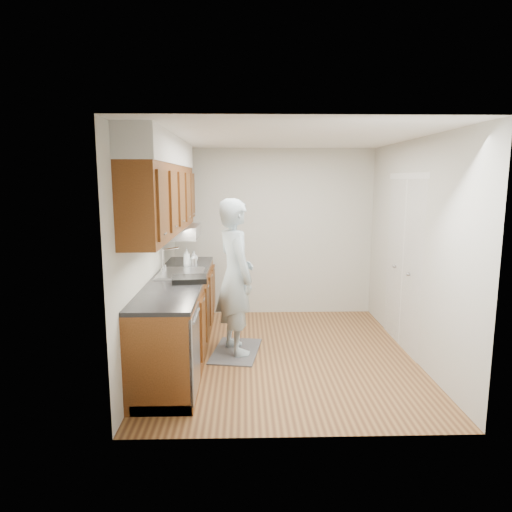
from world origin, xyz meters
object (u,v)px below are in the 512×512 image
at_px(soap_bottle_c, 194,256).
at_px(dish_rack, 189,279).
at_px(steel_can, 193,263).
at_px(person, 235,266).
at_px(soap_bottle_a, 187,258).
at_px(soap_bottle_b, 193,260).

distance_m(soap_bottle_c, dish_rack, 1.22).
height_order(soap_bottle_c, steel_can, soap_bottle_c).
distance_m(person, soap_bottle_c, 1.05).
distance_m(person, steel_can, 0.74).
height_order(soap_bottle_a, dish_rack, soap_bottle_a).
distance_m(soap_bottle_b, soap_bottle_c, 0.34).
height_order(soap_bottle_a, soap_bottle_b, soap_bottle_a).
distance_m(person, soap_bottle_b, 0.77).
bearing_deg(soap_bottle_b, soap_bottle_a, -172.96).
bearing_deg(soap_bottle_b, steel_can, -85.93).
bearing_deg(dish_rack, soap_bottle_a, 91.28).
bearing_deg(soap_bottle_a, dish_rack, -81.32).
xyz_separation_m(soap_bottle_a, soap_bottle_c, (0.05, 0.35, -0.04)).
distance_m(soap_bottle_b, dish_rack, 0.88).
relative_size(person, soap_bottle_a, 8.59).
height_order(soap_bottle_c, dish_rack, soap_bottle_c).
xyz_separation_m(soap_bottle_a, soap_bottle_b, (0.08, 0.01, -0.03)).
bearing_deg(soap_bottle_c, soap_bottle_b, -85.26).
height_order(soap_bottle_a, soap_bottle_c, soap_bottle_a).
relative_size(person, dish_rack, 5.62).
xyz_separation_m(soap_bottle_a, steel_can, (0.08, -0.03, -0.06)).
xyz_separation_m(soap_bottle_a, dish_rack, (0.13, -0.87, -0.09)).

